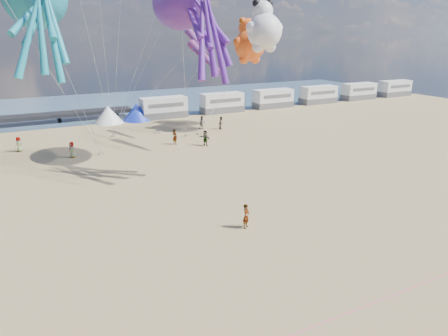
% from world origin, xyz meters
% --- Properties ---
extents(ground, '(120.00, 120.00, 0.00)m').
position_xyz_m(ground, '(0.00, 0.00, 0.00)').
color(ground, tan).
rests_on(ground, ground).
extents(water, '(120.00, 120.00, 0.00)m').
position_xyz_m(water, '(0.00, 55.00, 0.02)').
color(water, '#3C5973').
rests_on(water, ground).
extents(motorhome_0, '(6.60, 2.50, 3.00)m').
position_xyz_m(motorhome_0, '(6.00, 40.00, 1.50)').
color(motorhome_0, silver).
rests_on(motorhome_0, ground).
extents(motorhome_1, '(6.60, 2.50, 3.00)m').
position_xyz_m(motorhome_1, '(15.50, 40.00, 1.50)').
color(motorhome_1, silver).
rests_on(motorhome_1, ground).
extents(motorhome_2, '(6.60, 2.50, 3.00)m').
position_xyz_m(motorhome_2, '(25.00, 40.00, 1.50)').
color(motorhome_2, silver).
rests_on(motorhome_2, ground).
extents(motorhome_3, '(6.60, 2.50, 3.00)m').
position_xyz_m(motorhome_3, '(34.50, 40.00, 1.50)').
color(motorhome_3, silver).
rests_on(motorhome_3, ground).
extents(motorhome_4, '(6.60, 2.50, 3.00)m').
position_xyz_m(motorhome_4, '(44.00, 40.00, 1.50)').
color(motorhome_4, silver).
rests_on(motorhome_4, ground).
extents(motorhome_5, '(6.60, 2.50, 3.00)m').
position_xyz_m(motorhome_5, '(53.50, 40.00, 1.50)').
color(motorhome_5, silver).
rests_on(motorhome_5, ground).
extents(tent_white, '(4.00, 4.00, 2.40)m').
position_xyz_m(tent_white, '(-2.00, 40.00, 1.20)').
color(tent_white, white).
rests_on(tent_white, ground).
extents(tent_blue, '(4.00, 4.00, 2.40)m').
position_xyz_m(tent_blue, '(2.00, 40.00, 1.20)').
color(tent_blue, '#1933CC').
rests_on(tent_blue, ground).
extents(rope_line, '(34.00, 0.03, 0.03)m').
position_xyz_m(rope_line, '(0.00, -5.00, 0.02)').
color(rope_line, '#F2338C').
rests_on(rope_line, ground).
extents(standing_person, '(0.70, 0.66, 1.61)m').
position_xyz_m(standing_person, '(-0.61, 4.21, 0.81)').
color(standing_person, tan).
rests_on(standing_person, ground).
extents(beachgoer_0, '(0.68, 0.66, 1.58)m').
position_xyz_m(beachgoer_0, '(-13.24, 29.95, 0.79)').
color(beachgoer_0, '#7F6659').
rests_on(beachgoer_0, ground).
extents(beachgoer_1, '(0.87, 0.62, 1.66)m').
position_xyz_m(beachgoer_1, '(8.09, 30.88, 0.83)').
color(beachgoer_1, '#7F6659').
rests_on(beachgoer_1, ground).
extents(beachgoer_4, '(0.77, 1.08, 1.70)m').
position_xyz_m(beachgoer_4, '(5.11, 23.31, 0.85)').
color(beachgoer_4, '#7F6659').
rests_on(beachgoer_4, ground).
extents(beachgoer_5, '(1.19, 1.65, 1.72)m').
position_xyz_m(beachgoer_5, '(2.33, 25.37, 0.86)').
color(beachgoer_5, '#7F6659').
rests_on(beachgoer_5, ground).
extents(beachgoer_6, '(0.64, 0.70, 1.61)m').
position_xyz_m(beachgoer_6, '(-8.53, 25.25, 0.80)').
color(beachgoer_6, '#7F6659').
rests_on(beachgoer_6, ground).
extents(beachgoer_7, '(0.94, 0.93, 1.64)m').
position_xyz_m(beachgoer_7, '(10.25, 29.64, 0.82)').
color(beachgoer_7, '#7F6659').
rests_on(beachgoer_7, ground).
extents(sandbag_a, '(0.50, 0.35, 0.22)m').
position_xyz_m(sandbag_a, '(-5.79, 25.06, 0.11)').
color(sandbag_a, gray).
rests_on(sandbag_a, ground).
extents(sandbag_b, '(0.50, 0.35, 0.22)m').
position_xyz_m(sandbag_b, '(4.94, 28.20, 0.11)').
color(sandbag_b, gray).
rests_on(sandbag_b, ground).
extents(sandbag_c, '(0.50, 0.35, 0.22)m').
position_xyz_m(sandbag_c, '(6.55, 28.31, 0.11)').
color(sandbag_c, gray).
rests_on(sandbag_c, ground).
extents(sandbag_d, '(0.50, 0.35, 0.22)m').
position_xyz_m(sandbag_d, '(2.09, 31.17, 0.11)').
color(sandbag_d, gray).
rests_on(sandbag_d, ground).
extents(sandbag_e, '(0.50, 0.35, 0.22)m').
position_xyz_m(sandbag_e, '(-3.19, 31.83, 0.11)').
color(sandbag_e, gray).
rests_on(sandbag_e, ground).
extents(kite_octopus_purple, '(6.46, 10.47, 11.13)m').
position_xyz_m(kite_octopus_purple, '(1.15, 19.13, 14.32)').
color(kite_octopus_purple, '#582190').
extents(kite_panda, '(6.32, 6.15, 7.02)m').
position_xyz_m(kite_panda, '(14.24, 26.27, 12.00)').
color(kite_panda, white).
extents(kite_teddy_orange, '(6.07, 5.91, 6.69)m').
position_xyz_m(kite_teddy_orange, '(14.56, 30.16, 10.33)').
color(kite_teddy_orange, '#FD5B1A').
extents(windsock_mid, '(1.69, 5.94, 5.86)m').
position_xyz_m(windsock_mid, '(4.90, 22.60, 9.46)').
color(windsock_mid, red).
extents(windsock_right, '(1.18, 5.01, 4.97)m').
position_xyz_m(windsock_right, '(6.10, 27.41, 10.89)').
color(windsock_right, red).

